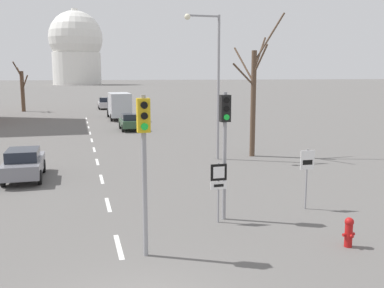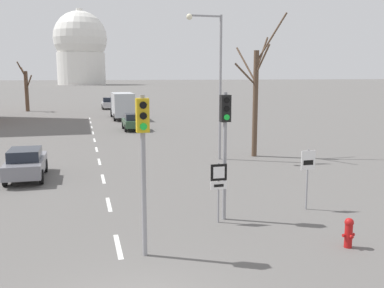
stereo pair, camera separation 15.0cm
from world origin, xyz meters
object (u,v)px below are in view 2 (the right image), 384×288
Objects in this scene: speed_limit_sign at (308,169)px; sedan_near_left at (133,122)px; street_lamp_right at (215,73)px; traffic_signal_centre_tall at (143,145)px; delivery_truck at (122,105)px; sedan_mid_centre at (26,163)px; traffic_signal_near_right at (225,131)px; route_sign_post at (219,182)px; sedan_near_right at (108,103)px; fire_hydrant at (349,232)px.

sedan_near_left is (-3.73, 26.17, -0.82)m from speed_limit_sign.
traffic_signal_centre_tall is at bearing -115.41° from street_lamp_right.
sedan_near_left is 0.56× the size of delivery_truck.
traffic_signal_centre_tall reaches higher than sedan_mid_centre.
speed_limit_sign is 14.00m from sedan_mid_centre.
sedan_mid_centre is at bearing 112.55° from traffic_signal_centre_tall.
street_lamp_right is (3.02, 10.85, 2.10)m from traffic_signal_near_right.
route_sign_post is 12.26m from street_lamp_right.
route_sign_post reaches higher than sedan_mid_centre.
traffic_signal_near_right is 1.19× the size of sedan_near_right.
fire_hydrant is at bearing -100.05° from speed_limit_sign.
sedan_near_right is (-0.98, 52.79, -2.39)m from traffic_signal_near_right.
route_sign_post is at bearing -137.77° from traffic_signal_near_right.
speed_limit_sign reaches higher than sedan_near_right.
speed_limit_sign reaches higher than sedan_near_left.
traffic_signal_near_right is at bearing -88.94° from sedan_near_right.
fire_hydrant is 40.78m from delivery_truck.
traffic_signal_centre_tall is at bearing -144.09° from route_sign_post.
traffic_signal_near_right is 2.12× the size of route_sign_post.
traffic_signal_near_right reaches higher than speed_limit_sign.
speed_limit_sign is at bearing 4.82° from traffic_signal_near_right.
sedan_near_left is at bearing 95.84° from fire_hydrant.
fire_hydrant is at bearing -44.68° from route_sign_post.
speed_limit_sign reaches higher than route_sign_post.
sedan_mid_centre is at bearing 144.41° from speed_limit_sign.
traffic_signal_centre_tall is 55.34m from sedan_near_right.
sedan_mid_centre is at bearing 132.01° from fire_hydrant.
sedan_near_left is at bearing -88.26° from sedan_near_right.
sedan_near_left is at bearing 89.71° from route_sign_post.
delivery_truck is at bearing 85.52° from traffic_signal_centre_tall.
delivery_truck is at bearing 89.82° from route_sign_post.
street_lamp_right reaches higher than sedan_mid_centre.
route_sign_post is at bearing 35.91° from traffic_signal_centre_tall.
sedan_near_right is (-4.00, 41.94, -4.49)m from street_lamp_right.
sedan_near_right is 15.63m from delivery_truck.
speed_limit_sign is 0.27× the size of street_lamp_right.
traffic_signal_centre_tall is 1.96× the size of speed_limit_sign.
street_lamp_right is at bearing -83.05° from delivery_truck.
sedan_near_right reaches higher than sedan_near_left.
street_lamp_right is 2.24× the size of sedan_near_right.
sedan_mid_centre is (-7.50, 8.72, -0.67)m from route_sign_post.
traffic_signal_near_right reaches higher than sedan_near_left.
traffic_signal_near_right is 0.99× the size of traffic_signal_centre_tall.
sedan_near_left is at bearing 98.10° from speed_limit_sign.
sedan_near_left is at bearing 90.39° from traffic_signal_near_right.
route_sign_post reaches higher than sedan_near_right.
traffic_signal_near_right is 1.09× the size of sedan_mid_centre.
delivery_truck is (0.12, 37.49, 0.21)m from route_sign_post.
traffic_signal_centre_tall is at bearing -96.16° from sedan_near_left.
route_sign_post is at bearing -90.18° from delivery_truck.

